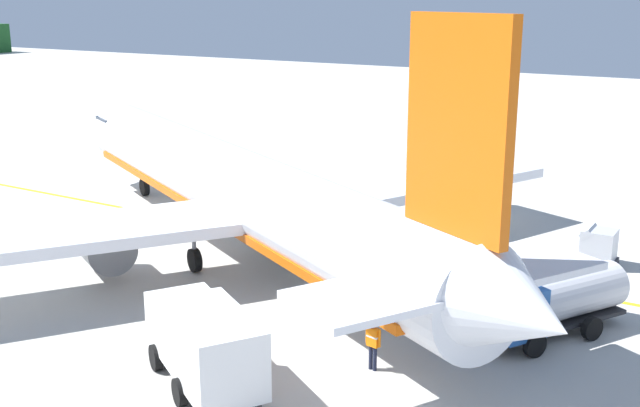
{
  "coord_description": "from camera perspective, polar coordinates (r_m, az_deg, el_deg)",
  "views": [
    {
      "loc": [
        -9.81,
        0.32,
        12.34
      ],
      "look_at": [
        18.15,
        17.62,
        3.67
      ],
      "focal_mm": 44.18,
      "sensor_mm": 36.0,
      "label": 1
    }
  ],
  "objects": [
    {
      "name": "cargo_container_far",
      "position": [
        31.88,
        4.23,
        -6.1
      ],
      "size": [
        2.32,
        2.32,
        2.11
      ],
      "color": "#333338",
      "rests_on": "ground"
    },
    {
      "name": "crew_marshaller",
      "position": [
        27.06,
        3.87,
        -9.93
      ],
      "size": [
        0.3,
        0.62,
        1.77
      ],
      "color": "#191E33",
      "rests_on": "ground"
    },
    {
      "name": "cargo_container_near",
      "position": [
        40.13,
        8.1,
        -1.8
      ],
      "size": [
        2.29,
        2.29,
        2.1
      ],
      "color": "#333338",
      "rests_on": "ground"
    },
    {
      "name": "cargo_container_mid",
      "position": [
        39.41,
        19.48,
        -3.01
      ],
      "size": [
        1.7,
        1.7,
        1.86
      ],
      "color": "#333338",
      "rests_on": "ground"
    },
    {
      "name": "service_truck_fuel",
      "position": [
        25.97,
        -8.42,
        -9.9
      ],
      "size": [
        5.04,
        6.33,
        2.82
      ],
      "color": "white",
      "rests_on": "ground"
    },
    {
      "name": "airliner_foreground",
      "position": [
        37.87,
        -6.1,
        1.02
      ],
      "size": [
        32.46,
        38.37,
        11.9
      ],
      "color": "silver",
      "rests_on": "ground"
    },
    {
      "name": "apron_guide_line",
      "position": [
        39.35,
        2.53,
        -3.51
      ],
      "size": [
        0.3,
        60.0,
        0.01
      ],
      "primitive_type": "cube",
      "color": "yellow",
      "rests_on": "ground"
    },
    {
      "name": "crew_loader_left",
      "position": [
        36.36,
        13.17,
        -3.78
      ],
      "size": [
        0.58,
        0.39,
        1.72
      ],
      "color": "#191E33",
      "rests_on": "ground"
    },
    {
      "name": "service_truck_catering",
      "position": [
        30.69,
        16.34,
        -6.74
      ],
      "size": [
        6.46,
        4.73,
        2.4
      ],
      "color": "#2659A5",
      "rests_on": "ground"
    }
  ]
}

